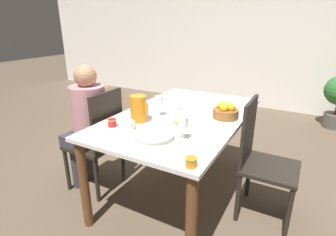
{
  "coord_description": "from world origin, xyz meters",
  "views": [
    {
      "loc": [
        0.92,
        -1.91,
        1.52
      ],
      "look_at": [
        0.0,
        -0.24,
        0.82
      ],
      "focal_mm": 28.0,
      "sensor_mm": 36.0,
      "label": 1
    }
  ],
  "objects_px": {
    "chair_person_side": "(99,140)",
    "fruit_bowl": "(226,112)",
    "serving_tray": "(154,136)",
    "jam_jar_red": "(191,162)",
    "teacup_across": "(175,107)",
    "person_seated": "(87,119)",
    "teacup_near_person": "(129,126)",
    "bread_plate": "(179,123)",
    "wine_glass_water": "(159,102)",
    "wine_glass_juice": "(183,123)",
    "jam_jar_amber": "(112,122)",
    "red_pitcher": "(138,109)",
    "chair_opposite": "(261,158)"
  },
  "relations": [
    {
      "from": "chair_person_side",
      "to": "fruit_bowl",
      "type": "xyz_separation_m",
      "value": [
        1.03,
        0.42,
        0.31
      ]
    },
    {
      "from": "serving_tray",
      "to": "jam_jar_red",
      "type": "bearing_deg",
      "value": -30.85
    },
    {
      "from": "teacup_across",
      "to": "person_seated",
      "type": "bearing_deg",
      "value": -147.79
    },
    {
      "from": "teacup_near_person",
      "to": "bread_plate",
      "type": "distance_m",
      "value": 0.38
    },
    {
      "from": "wine_glass_water",
      "to": "jam_jar_red",
      "type": "bearing_deg",
      "value": -47.41
    },
    {
      "from": "teacup_across",
      "to": "bread_plate",
      "type": "relative_size",
      "value": 0.66
    },
    {
      "from": "wine_glass_juice",
      "to": "jam_jar_amber",
      "type": "bearing_deg",
      "value": -175.88
    },
    {
      "from": "teacup_across",
      "to": "fruit_bowl",
      "type": "distance_m",
      "value": 0.46
    },
    {
      "from": "teacup_near_person",
      "to": "teacup_across",
      "type": "bearing_deg",
      "value": 80.89
    },
    {
      "from": "wine_glass_juice",
      "to": "jam_jar_amber",
      "type": "xyz_separation_m",
      "value": [
        -0.58,
        -0.04,
        -0.09
      ]
    },
    {
      "from": "jam_jar_amber",
      "to": "jam_jar_red",
      "type": "bearing_deg",
      "value": -18.25
    },
    {
      "from": "person_seated",
      "to": "teacup_across",
      "type": "bearing_deg",
      "value": -57.79
    },
    {
      "from": "wine_glass_juice",
      "to": "jam_jar_amber",
      "type": "distance_m",
      "value": 0.58
    },
    {
      "from": "chair_person_side",
      "to": "teacup_across",
      "type": "relative_size",
      "value": 6.53
    },
    {
      "from": "jam_jar_red",
      "to": "teacup_across",
      "type": "bearing_deg",
      "value": 122.72
    },
    {
      "from": "bread_plate",
      "to": "jam_jar_red",
      "type": "height_order",
      "value": "bread_plate"
    },
    {
      "from": "person_seated",
      "to": "bread_plate",
      "type": "bearing_deg",
      "value": -83.16
    },
    {
      "from": "red_pitcher",
      "to": "wine_glass_water",
      "type": "distance_m",
      "value": 0.2
    },
    {
      "from": "person_seated",
      "to": "fruit_bowl",
      "type": "xyz_separation_m",
      "value": [
        1.12,
        0.45,
        0.12
      ]
    },
    {
      "from": "wine_glass_water",
      "to": "fruit_bowl",
      "type": "bearing_deg",
      "value": 24.59
    },
    {
      "from": "wine_glass_water",
      "to": "fruit_bowl",
      "type": "distance_m",
      "value": 0.56
    },
    {
      "from": "wine_glass_juice",
      "to": "red_pitcher",
      "type": "bearing_deg",
      "value": 162.38
    },
    {
      "from": "chair_person_side",
      "to": "bread_plate",
      "type": "distance_m",
      "value": 0.82
    },
    {
      "from": "chair_opposite",
      "to": "teacup_across",
      "type": "relative_size",
      "value": 6.53
    },
    {
      "from": "chair_opposite",
      "to": "jam_jar_red",
      "type": "height_order",
      "value": "chair_opposite"
    },
    {
      "from": "wine_glass_juice",
      "to": "teacup_across",
      "type": "distance_m",
      "value": 0.64
    },
    {
      "from": "jam_jar_amber",
      "to": "fruit_bowl",
      "type": "relative_size",
      "value": 0.32
    },
    {
      "from": "teacup_near_person",
      "to": "person_seated",
      "type": "bearing_deg",
      "value": 166.0
    },
    {
      "from": "chair_person_side",
      "to": "jam_jar_red",
      "type": "bearing_deg",
      "value": -111.52
    },
    {
      "from": "chair_person_side",
      "to": "serving_tray",
      "type": "bearing_deg",
      "value": -106.05
    },
    {
      "from": "chair_opposite",
      "to": "bread_plate",
      "type": "bearing_deg",
      "value": -64.74
    },
    {
      "from": "wine_glass_water",
      "to": "person_seated",
      "type": "bearing_deg",
      "value": -160.72
    },
    {
      "from": "teacup_near_person",
      "to": "fruit_bowl",
      "type": "relative_size",
      "value": 0.7
    },
    {
      "from": "bread_plate",
      "to": "fruit_bowl",
      "type": "height_order",
      "value": "fruit_bowl"
    },
    {
      "from": "wine_glass_water",
      "to": "serving_tray",
      "type": "xyz_separation_m",
      "value": [
        0.2,
        -0.4,
        -0.11
      ]
    },
    {
      "from": "person_seated",
      "to": "wine_glass_juice",
      "type": "xyz_separation_m",
      "value": [
        1.0,
        -0.11,
        0.18
      ]
    },
    {
      "from": "wine_glass_juice",
      "to": "fruit_bowl",
      "type": "bearing_deg",
      "value": 77.71
    },
    {
      "from": "chair_opposite",
      "to": "teacup_near_person",
      "type": "relative_size",
      "value": 6.53
    },
    {
      "from": "wine_glass_water",
      "to": "fruit_bowl",
      "type": "relative_size",
      "value": 0.83
    },
    {
      "from": "jam_jar_red",
      "to": "fruit_bowl",
      "type": "height_order",
      "value": "fruit_bowl"
    },
    {
      "from": "red_pitcher",
      "to": "bread_plate",
      "type": "relative_size",
      "value": 0.95
    },
    {
      "from": "jam_jar_amber",
      "to": "wine_glass_juice",
      "type": "bearing_deg",
      "value": 4.12
    },
    {
      "from": "chair_opposite",
      "to": "red_pitcher",
      "type": "xyz_separation_m",
      "value": [
        -0.91,
        -0.35,
        0.37
      ]
    },
    {
      "from": "bread_plate",
      "to": "jam_jar_amber",
      "type": "xyz_separation_m",
      "value": [
        -0.44,
        -0.26,
        0.01
      ]
    },
    {
      "from": "wine_glass_water",
      "to": "teacup_near_person",
      "type": "distance_m",
      "value": 0.38
    },
    {
      "from": "serving_tray",
      "to": "jam_jar_amber",
      "type": "distance_m",
      "value": 0.39
    },
    {
      "from": "person_seated",
      "to": "fruit_bowl",
      "type": "bearing_deg",
      "value": -68.29
    },
    {
      "from": "jam_jar_red",
      "to": "red_pitcher",
      "type": "bearing_deg",
      "value": 146.0
    },
    {
      "from": "bread_plate",
      "to": "fruit_bowl",
      "type": "xyz_separation_m",
      "value": [
        0.26,
        0.34,
        0.03
      ]
    },
    {
      "from": "teacup_near_person",
      "to": "bread_plate",
      "type": "bearing_deg",
      "value": 40.41
    }
  ]
}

